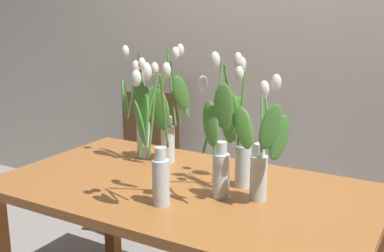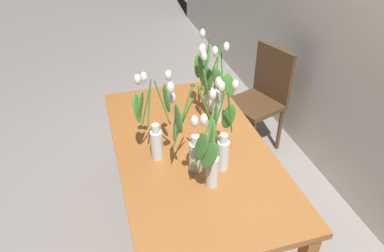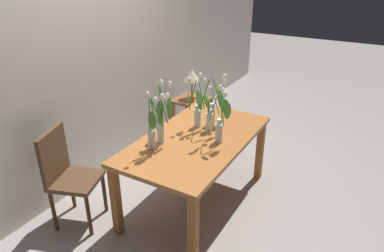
{
  "view_description": "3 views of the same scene",
  "coord_description": "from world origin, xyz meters",
  "px_view_note": "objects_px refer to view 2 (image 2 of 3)",
  "views": [
    {
      "loc": [
        0.96,
        -1.61,
        1.46
      ],
      "look_at": [
        0.04,
        -0.01,
        1.01
      ],
      "focal_mm": 43.56,
      "sensor_mm": 36.0,
      "label": 1
    },
    {
      "loc": [
        1.7,
        -0.5,
        2.13
      ],
      "look_at": [
        0.04,
        -0.01,
        0.93
      ],
      "focal_mm": 34.68,
      "sensor_mm": 36.0,
      "label": 2
    },
    {
      "loc": [
        -2.58,
        -1.44,
        2.26
      ],
      "look_at": [
        -0.09,
        -0.01,
        0.9
      ],
      "focal_mm": 32.99,
      "sensor_mm": 36.0,
      "label": 3
    }
  ],
  "objects_px": {
    "tulip_vase_2": "(153,125)",
    "tulip_vase_4": "(217,95)",
    "dining_table": "(192,159)",
    "tulip_vase_5": "(222,143)",
    "dining_chair": "(263,94)",
    "tulip_vase_1": "(206,83)",
    "tulip_vase_3": "(209,163)",
    "tulip_vase_0": "(196,136)"
  },
  "relations": [
    {
      "from": "dining_chair",
      "to": "tulip_vase_1",
      "type": "bearing_deg",
      "value": -56.15
    },
    {
      "from": "dining_table",
      "to": "tulip_vase_3",
      "type": "distance_m",
      "value": 0.45
    },
    {
      "from": "tulip_vase_3",
      "to": "tulip_vase_0",
      "type": "bearing_deg",
      "value": -171.39
    },
    {
      "from": "tulip_vase_5",
      "to": "dining_chair",
      "type": "bearing_deg",
      "value": 143.26
    },
    {
      "from": "tulip_vase_5",
      "to": "tulip_vase_2",
      "type": "bearing_deg",
      "value": -120.79
    },
    {
      "from": "dining_table",
      "to": "tulip_vase_2",
      "type": "relative_size",
      "value": 2.94
    },
    {
      "from": "tulip_vase_1",
      "to": "tulip_vase_0",
      "type": "bearing_deg",
      "value": -23.42
    },
    {
      "from": "tulip_vase_1",
      "to": "dining_table",
      "type": "bearing_deg",
      "value": -29.53
    },
    {
      "from": "dining_table",
      "to": "tulip_vase_1",
      "type": "xyz_separation_m",
      "value": [
        -0.36,
        0.21,
        0.31
      ]
    },
    {
      "from": "dining_chair",
      "to": "tulip_vase_5",
      "type": "bearing_deg",
      "value": -36.74
    },
    {
      "from": "tulip_vase_4",
      "to": "tulip_vase_5",
      "type": "distance_m",
      "value": 0.44
    },
    {
      "from": "tulip_vase_2",
      "to": "tulip_vase_3",
      "type": "xyz_separation_m",
      "value": [
        0.34,
        0.21,
        -0.04
      ]
    },
    {
      "from": "tulip_vase_0",
      "to": "tulip_vase_2",
      "type": "xyz_separation_m",
      "value": [
        -0.18,
        -0.19,
        -0.02
      ]
    },
    {
      "from": "tulip_vase_1",
      "to": "tulip_vase_4",
      "type": "bearing_deg",
      "value": 8.21
    },
    {
      "from": "dining_table",
      "to": "tulip_vase_3",
      "type": "xyz_separation_m",
      "value": [
        0.36,
        -0.01,
        0.27
      ]
    },
    {
      "from": "tulip_vase_0",
      "to": "dining_chair",
      "type": "distance_m",
      "value": 1.44
    },
    {
      "from": "tulip_vase_3",
      "to": "dining_chair",
      "type": "distance_m",
      "value": 1.52
    },
    {
      "from": "tulip_vase_2",
      "to": "tulip_vase_5",
      "type": "bearing_deg",
      "value": 59.21
    },
    {
      "from": "tulip_vase_2",
      "to": "tulip_vase_5",
      "type": "relative_size",
      "value": 1.04
    },
    {
      "from": "dining_table",
      "to": "dining_chair",
      "type": "xyz_separation_m",
      "value": [
        -0.81,
        0.88,
        -0.12
      ]
    },
    {
      "from": "dining_table",
      "to": "dining_chair",
      "type": "bearing_deg",
      "value": 132.87
    },
    {
      "from": "tulip_vase_4",
      "to": "tulip_vase_1",
      "type": "bearing_deg",
      "value": -171.79
    },
    {
      "from": "tulip_vase_0",
      "to": "tulip_vase_5",
      "type": "xyz_separation_m",
      "value": [
        0.02,
        0.15,
        -0.06
      ]
    },
    {
      "from": "dining_table",
      "to": "tulip_vase_2",
      "type": "xyz_separation_m",
      "value": [
        0.01,
        -0.23,
        0.31
      ]
    },
    {
      "from": "tulip_vase_0",
      "to": "tulip_vase_4",
      "type": "height_order",
      "value": "tulip_vase_0"
    },
    {
      "from": "dining_table",
      "to": "dining_chair",
      "type": "distance_m",
      "value": 1.2
    },
    {
      "from": "dining_table",
      "to": "tulip_vase_5",
      "type": "distance_m",
      "value": 0.36
    },
    {
      "from": "tulip_vase_2",
      "to": "tulip_vase_4",
      "type": "xyz_separation_m",
      "value": [
        -0.23,
        0.45,
        -0.01
      ]
    },
    {
      "from": "tulip_vase_4",
      "to": "tulip_vase_0",
      "type": "bearing_deg",
      "value": -32.89
    },
    {
      "from": "tulip_vase_0",
      "to": "tulip_vase_1",
      "type": "height_order",
      "value": "tulip_vase_0"
    },
    {
      "from": "tulip_vase_2",
      "to": "tulip_vase_5",
      "type": "distance_m",
      "value": 0.39
    },
    {
      "from": "tulip_vase_0",
      "to": "dining_chair",
      "type": "bearing_deg",
      "value": 137.89
    },
    {
      "from": "tulip_vase_5",
      "to": "dining_chair",
      "type": "xyz_separation_m",
      "value": [
        -1.03,
        0.77,
        -0.39
      ]
    },
    {
      "from": "dining_table",
      "to": "tulip_vase_5",
      "type": "height_order",
      "value": "tulip_vase_5"
    },
    {
      "from": "tulip_vase_1",
      "to": "tulip_vase_2",
      "type": "xyz_separation_m",
      "value": [
        0.38,
        -0.43,
        -0.0
      ]
    },
    {
      "from": "dining_table",
      "to": "dining_chair",
      "type": "height_order",
      "value": "dining_chair"
    },
    {
      "from": "dining_table",
      "to": "tulip_vase_3",
      "type": "height_order",
      "value": "tulip_vase_3"
    },
    {
      "from": "dining_table",
      "to": "tulip_vase_0",
      "type": "bearing_deg",
      "value": -10.56
    },
    {
      "from": "tulip_vase_2",
      "to": "dining_chair",
      "type": "height_order",
      "value": "tulip_vase_2"
    },
    {
      "from": "tulip_vase_1",
      "to": "tulip_vase_3",
      "type": "relative_size",
      "value": 1.1
    },
    {
      "from": "tulip_vase_3",
      "to": "tulip_vase_4",
      "type": "height_order",
      "value": "tulip_vase_4"
    },
    {
      "from": "tulip_vase_4",
      "to": "dining_chair",
      "type": "xyz_separation_m",
      "value": [
        -0.6,
        0.65,
        -0.43
      ]
    }
  ]
}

